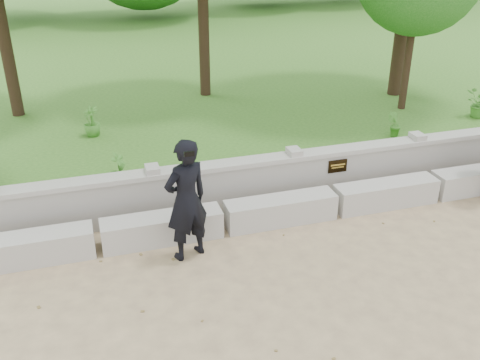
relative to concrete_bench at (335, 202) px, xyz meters
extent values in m
plane|color=tan|center=(0.00, -1.90, -0.22)|extent=(80.00, 80.00, 0.00)
cube|color=#31601F|center=(0.00, 12.10, -0.10)|extent=(40.00, 22.00, 0.25)
cube|color=#A7A49D|center=(-5.00, 0.00, 0.00)|extent=(1.90, 0.45, 0.45)
cube|color=#A7A49D|center=(-3.00, 0.00, 0.00)|extent=(1.90, 0.45, 0.45)
cube|color=#A7A49D|center=(-1.00, 0.00, 0.00)|extent=(1.90, 0.45, 0.45)
cube|color=#A7A49D|center=(1.00, 0.00, 0.00)|extent=(1.90, 0.45, 0.45)
cube|color=#A7A49D|center=(3.00, 0.00, 0.00)|extent=(1.90, 0.45, 0.45)
cube|color=#9D9A94|center=(0.00, 0.70, 0.18)|extent=(12.50, 0.25, 0.82)
cube|color=#A7A49D|center=(0.00, 0.70, 0.64)|extent=(12.50, 0.35, 0.08)
cube|color=black|center=(0.30, 0.56, 0.40)|extent=(0.36, 0.02, 0.24)
imported|color=black|center=(-2.69, -0.53, 0.73)|extent=(0.81, 0.67, 1.90)
cube|color=black|center=(-2.69, -0.91, 1.61)|extent=(0.14, 0.07, 0.07)
cylinder|color=#382619|center=(-5.50, 6.42, 2.18)|extent=(0.29, 0.29, 4.30)
cylinder|color=#382619|center=(-0.65, 6.73, 2.13)|extent=(0.28, 0.28, 4.21)
cylinder|color=#382619|center=(3.88, 4.06, 1.39)|extent=(0.18, 0.18, 2.73)
imported|color=#45862D|center=(-3.47, 1.75, 0.34)|extent=(0.38, 0.39, 0.62)
imported|color=#45862D|center=(2.60, 2.40, 0.30)|extent=(0.39, 0.37, 0.55)
imported|color=#45862D|center=(5.25, 2.91, 0.36)|extent=(0.66, 0.59, 0.67)
imported|color=#45862D|center=(-3.81, 4.40, 0.37)|extent=(0.50, 0.51, 0.68)
camera|label=1|loc=(-3.96, -7.29, 4.39)|focal=40.00mm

